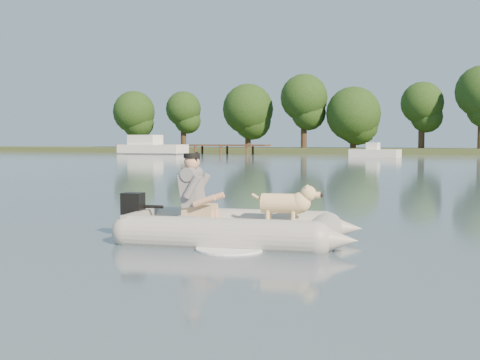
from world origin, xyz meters
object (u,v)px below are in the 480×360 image
at_px(dock, 191,149).
at_px(cabin_cruiser, 153,145).
at_px(dog, 281,207).
at_px(man, 193,188).
at_px(dinghy, 237,201).
at_px(motorboat, 375,147).

distance_m(dock, cabin_cruiser, 4.26).
bearing_deg(dog, man, 180.00).
distance_m(dinghy, cabin_cruiser, 57.39).
bearing_deg(cabin_cruiser, dog, -54.76).
relative_size(dinghy, dog, 5.00).
height_order(dinghy, dog, dinghy).
height_order(man, dog, man).
xyz_separation_m(dog, cabin_cruiser, (-30.40, 48.91, 0.54)).
bearing_deg(dog, dock, 109.92).
xyz_separation_m(cabin_cruiser, motorboat, (24.34, -3.63, -0.18)).
height_order(man, cabin_cruiser, cabin_cruiser).
bearing_deg(cabin_cruiser, man, -55.93).
relative_size(dog, motorboat, 0.20).
xyz_separation_m(man, cabin_cruiser, (-29.15, 49.08, 0.30)).
xyz_separation_m(man, dog, (1.26, 0.17, -0.24)).
distance_m(man, motorboat, 45.70).
xyz_separation_m(dock, dinghy, (26.61, -51.81, 0.04)).
relative_size(man, cabin_cruiser, 0.13).
height_order(dinghy, cabin_cruiser, cabin_cruiser).
height_order(cabin_cruiser, motorboat, cabin_cruiser).
xyz_separation_m(dock, man, (25.95, -51.85, 0.21)).
bearing_deg(cabin_cruiser, dock, 44.21).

